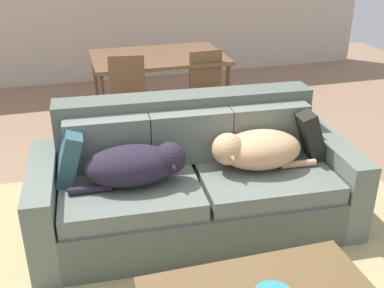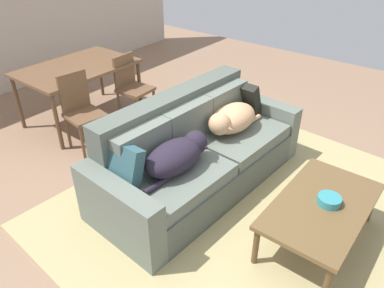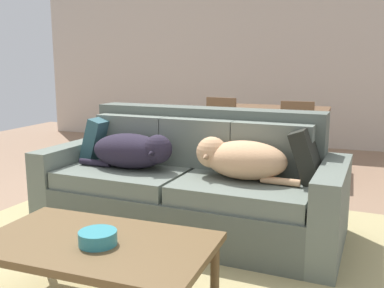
{
  "view_description": "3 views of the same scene",
  "coord_description": "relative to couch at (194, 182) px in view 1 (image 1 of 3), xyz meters",
  "views": [
    {
      "loc": [
        -0.63,
        -2.88,
        2.14
      ],
      "look_at": [
        0.16,
        -0.04,
        0.74
      ],
      "focal_mm": 44.22,
      "sensor_mm": 36.0,
      "label": 1
    },
    {
      "loc": [
        -2.32,
        -1.85,
        2.47
      ],
      "look_at": [
        -0.03,
        -0.05,
        0.66
      ],
      "focal_mm": 34.63,
      "sensor_mm": 36.0,
      "label": 2
    },
    {
      "loc": [
        1.37,
        -3.05,
        1.32
      ],
      "look_at": [
        0.22,
        0.1,
        0.69
      ],
      "focal_mm": 40.62,
      "sensor_mm": 36.0,
      "label": 3
    }
  ],
  "objects": [
    {
      "name": "dog_on_right_cushion",
      "position": [
        0.43,
        -0.13,
        0.28
      ],
      "size": [
        0.77,
        0.42,
        0.29
      ],
      "rotation": [
        0.0,
        0.0,
        -0.06
      ],
      "color": "tan",
      "rests_on": "couch"
    },
    {
      "name": "throw_pillow_by_right_arm",
      "position": [
        0.89,
        0.0,
        0.31
      ],
      "size": [
        0.26,
        0.41,
        0.41
      ],
      "primitive_type": "cube",
      "rotation": [
        0.0,
        -0.34,
        -0.05
      ],
      "color": "black",
      "rests_on": "couch"
    },
    {
      "name": "couch",
      "position": [
        0.0,
        0.0,
        0.0
      ],
      "size": [
        2.39,
        1.11,
        0.95
      ],
      "rotation": [
        0.0,
        0.0,
        -0.06
      ],
      "color": "#515951",
      "rests_on": "ground"
    },
    {
      "name": "area_rug",
      "position": [
        -0.0,
        -0.69,
        -0.35
      ],
      "size": [
        3.69,
        3.4,
        0.01
      ],
      "primitive_type": "cube",
      "rotation": [
        0.0,
        0.0,
        -0.06
      ],
      "color": "tan",
      "rests_on": "ground"
    },
    {
      "name": "dining_chair_near_right",
      "position": [
        0.62,
        1.58,
        0.15
      ],
      "size": [
        0.42,
        0.42,
        0.91
      ],
      "rotation": [
        0.0,
        0.0,
        0.06
      ],
      "color": "brown",
      "rests_on": "ground"
    },
    {
      "name": "dining_table",
      "position": [
        0.19,
        2.13,
        0.35
      ],
      "size": [
        1.47,
        0.96,
        0.77
      ],
      "color": "brown",
      "rests_on": "ground"
    },
    {
      "name": "dining_chair_near_left",
      "position": [
        -0.26,
        1.53,
        0.16
      ],
      "size": [
        0.45,
        0.45,
        0.93
      ],
      "rotation": [
        0.0,
        0.0,
        -0.14
      ],
      "color": "brown",
      "rests_on": "ground"
    },
    {
      "name": "dog_on_left_cushion",
      "position": [
        -0.44,
        -0.13,
        0.28
      ],
      "size": [
        0.82,
        0.4,
        0.29
      ],
      "rotation": [
        0.0,
        0.0,
        -0.06
      ],
      "color": "#26202E",
      "rests_on": "couch"
    },
    {
      "name": "ground_plane",
      "position": [
        -0.22,
        -0.09,
        -0.36
      ],
      "size": [
        10.0,
        10.0,
        0.0
      ],
      "primitive_type": "plane",
      "color": "#916F56"
    },
    {
      "name": "throw_pillow_by_left_arm",
      "position": [
        -0.88,
        0.11,
        0.3
      ],
      "size": [
        0.23,
        0.39,
        0.4
      ],
      "primitive_type": "cube",
      "rotation": [
        0.0,
        0.3,
        -0.03
      ],
      "color": "#30565E",
      "rests_on": "couch"
    }
  ]
}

